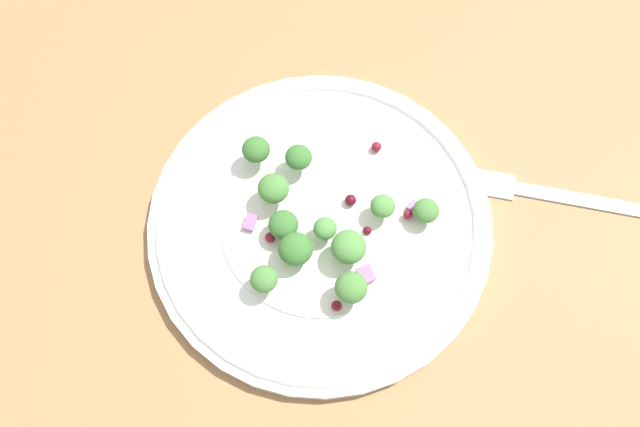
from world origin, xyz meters
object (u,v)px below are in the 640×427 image
plate (320,222)px  broccoli_floret_0 (426,211)px  broccoli_floret_2 (351,288)px  broccoli_floret_1 (256,150)px  fork (566,197)px

plate → broccoli_floret_0: size_ratio=13.29×
broccoli_floret_0 → broccoli_floret_2: 9.20cm
broccoli_floret_1 → broccoli_floret_2: 14.31cm
fork → broccoli_floret_1: bearing=59.4°
broccoli_floret_1 → broccoli_floret_2: size_ratio=0.93×
broccoli_floret_1 → broccoli_floret_2: bearing=-171.4°
broccoli_floret_0 → broccoli_floret_1: broccoli_floret_1 is taller
broccoli_floret_1 → fork: broccoli_floret_1 is taller
plate → broccoli_floret_1: 8.11cm
broccoli_floret_0 → plate: bearing=67.0°
broccoli_floret_1 → broccoli_floret_2: (-14.15, -2.13, 0.09)cm
broccoli_floret_1 → broccoli_floret_2: broccoli_floret_2 is taller
plate → broccoli_floret_0: bearing=-113.0°
broccoli_floret_0 → fork: size_ratio=0.14×
broccoli_floret_0 → fork: (-3.07, -12.58, -2.53)cm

